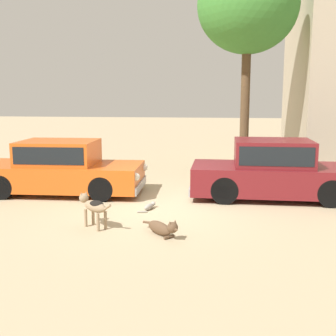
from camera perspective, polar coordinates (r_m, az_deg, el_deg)
name	(u,v)px	position (r m, az deg, el deg)	size (l,w,h in m)	color
ground_plane	(157,206)	(10.18, -1.47, -5.16)	(80.00, 80.00, 0.00)	tan
parked_sedan_nearest	(60,167)	(11.75, -14.21, 0.07)	(4.48, 1.91, 1.42)	#D15619
parked_sedan_second	(273,170)	(11.19, 13.91, -0.24)	(4.30, 1.79, 1.50)	maroon
stray_dog_spotted	(163,228)	(8.08, -0.73, -8.02)	(0.83, 0.83, 0.38)	brown
stray_dog_tan	(94,206)	(8.63, -9.92, -4.98)	(0.88, 0.72, 0.68)	#997F60
stray_cat	(149,206)	(9.91, -2.51, -5.16)	(0.34, 0.58, 0.15)	gray
acacia_tree_left	(248,6)	(14.36, 10.64, 20.50)	(3.16, 2.84, 6.88)	brown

